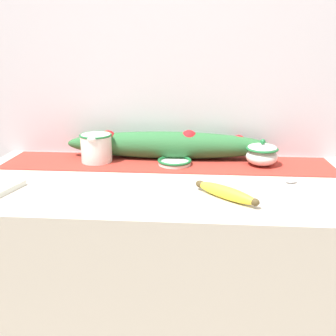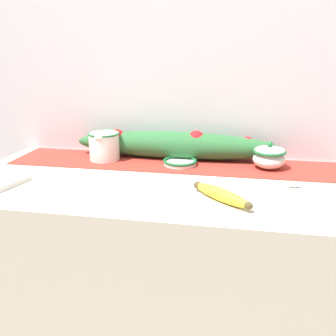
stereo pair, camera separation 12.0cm
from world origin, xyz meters
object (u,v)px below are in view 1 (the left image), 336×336
object	(u,v)px
cream_pitcher	(96,147)
banana	(226,192)
sugar_bowl	(262,154)
spoon	(288,181)
small_dish	(175,162)

from	to	relation	value
cream_pitcher	banana	distance (m)	0.58
sugar_bowl	banana	distance (m)	0.37
banana	spoon	bearing A→B (deg)	35.53
sugar_bowl	small_dish	distance (m)	0.32
sugar_bowl	small_dish	bearing A→B (deg)	-177.14
sugar_bowl	banana	xyz separation A→B (m)	(-0.15, -0.33, -0.03)
banana	spoon	xyz separation A→B (m)	(0.21, 0.15, -0.01)
banana	sugar_bowl	bearing A→B (deg)	65.18
cream_pitcher	sugar_bowl	distance (m)	0.62
small_dish	spoon	size ratio (longest dim) A/B	0.84
sugar_bowl	small_dish	size ratio (longest dim) A/B	0.93
sugar_bowl	spoon	xyz separation A→B (m)	(0.06, -0.18, -0.04)
sugar_bowl	banana	bearing A→B (deg)	-114.82
banana	spoon	world-z (taller)	banana
cream_pitcher	sugar_bowl	world-z (taller)	cream_pitcher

